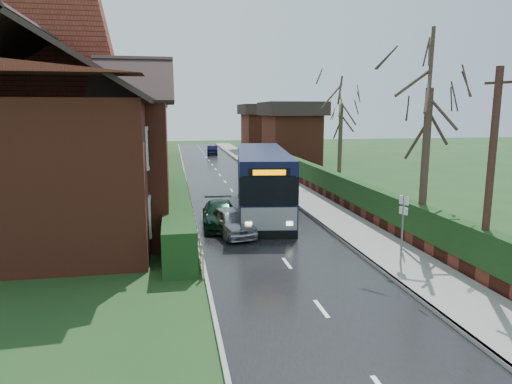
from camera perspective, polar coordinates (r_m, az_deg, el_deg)
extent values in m
plane|color=#25421C|center=(18.95, 2.39, -7.01)|extent=(140.00, 140.00, 0.00)
cube|color=black|center=(28.49, -2.04, -1.16)|extent=(6.00, 100.00, 0.02)
cube|color=slate|center=(29.39, 6.18, -0.75)|extent=(2.50, 100.00, 0.14)
cube|color=gray|center=(29.07, 3.91, -0.83)|extent=(0.12, 100.00, 0.14)
cube|color=gray|center=(28.22, -8.18, -1.29)|extent=(0.12, 100.00, 0.10)
cube|color=#133313|center=(23.15, -9.84, -1.94)|extent=(1.20, 16.00, 1.60)
cube|color=maroon|center=(29.82, 9.05, -0.21)|extent=(0.30, 50.00, 0.60)
cube|color=#133313|center=(29.67, 9.10, 1.50)|extent=(0.60, 50.00, 1.20)
cube|color=maroon|center=(23.34, -22.64, 3.00)|extent=(8.00, 14.00, 6.00)
cube|color=maroon|center=(19.88, -14.54, 2.34)|extent=(2.50, 4.00, 6.00)
cube|color=brown|center=(27.19, -19.58, 17.21)|extent=(0.90, 1.40, 2.20)
cube|color=silver|center=(18.12, -13.05, -2.82)|extent=(0.08, 1.20, 1.60)
cube|color=black|center=(18.12, -12.95, -2.82)|extent=(0.03, 0.95, 1.35)
cube|color=silver|center=(17.73, -13.38, 5.39)|extent=(0.08, 1.20, 1.60)
cube|color=black|center=(17.73, -13.29, 5.40)|extent=(0.03, 0.95, 1.35)
cube|color=silver|center=(22.04, -12.60, -0.53)|extent=(0.08, 1.20, 1.60)
cube|color=black|center=(22.03, -12.52, -0.53)|extent=(0.03, 0.95, 1.35)
cube|color=silver|center=(21.72, -12.86, 6.23)|extent=(0.08, 1.20, 1.60)
cube|color=black|center=(21.72, -12.78, 6.23)|extent=(0.03, 0.95, 1.35)
cube|color=silver|center=(25.98, -12.28, 1.07)|extent=(0.08, 1.20, 1.60)
cube|color=black|center=(25.98, -12.22, 1.08)|extent=(0.03, 0.95, 1.35)
cube|color=silver|center=(25.71, -12.50, 6.81)|extent=(0.08, 1.20, 1.60)
cube|color=black|center=(25.71, -12.43, 6.81)|extent=(0.03, 0.95, 1.35)
cube|color=silver|center=(28.45, -12.13, 1.85)|extent=(0.08, 1.20, 1.60)
cube|color=black|center=(28.45, -12.07, 1.85)|extent=(0.03, 0.95, 1.35)
cube|color=silver|center=(28.20, -12.33, 7.08)|extent=(0.08, 1.20, 1.60)
cube|color=black|center=(28.20, -12.27, 7.09)|extent=(0.03, 0.95, 1.35)
cube|color=black|center=(25.42, 0.75, -0.39)|extent=(4.10, 11.53, 1.17)
cube|color=black|center=(25.23, 0.76, 2.29)|extent=(4.12, 11.53, 1.23)
cube|color=black|center=(25.12, 0.76, 4.45)|extent=(4.10, 11.53, 0.68)
cube|color=black|center=(25.57, 0.75, -2.07)|extent=(4.10, 11.53, 0.36)
cube|color=gray|center=(19.97, 1.64, -3.36)|extent=(2.46, 0.46, 1.03)
cube|color=black|center=(19.69, 1.66, 0.10)|extent=(2.30, 0.40, 1.33)
cube|color=black|center=(19.56, 1.68, 2.47)|extent=(1.79, 0.33, 0.36)
cube|color=#FF8C00|center=(19.52, 1.68, 2.45)|extent=(1.40, 0.23, 0.23)
cube|color=black|center=(20.13, 1.63, -5.30)|extent=(2.51, 0.49, 0.31)
cube|color=#FFF2CC|center=(19.91, -0.94, -4.01)|extent=(0.29, 0.09, 0.18)
cube|color=#FFF2CC|center=(20.04, 4.22, -3.94)|extent=(0.29, 0.09, 0.18)
cylinder|color=black|center=(21.95, -1.76, -3.28)|extent=(0.42, 1.02, 0.98)
cylinder|color=black|center=(22.09, 4.28, -3.22)|extent=(0.42, 1.02, 0.98)
cylinder|color=black|center=(29.02, -1.93, 0.02)|extent=(0.42, 1.02, 0.98)
cylinder|color=black|center=(29.13, 2.63, 0.05)|extent=(0.42, 1.02, 0.98)
imported|color=#A9A8AD|center=(20.79, -3.09, -3.70)|extent=(2.17, 3.84, 1.23)
imported|color=black|center=(22.32, -4.52, -2.80)|extent=(1.87, 4.20, 1.20)
imported|color=black|center=(59.13, -5.45, 5.23)|extent=(1.65, 3.77, 1.20)
cylinder|color=slate|center=(17.24, 17.81, -4.69)|extent=(0.08, 0.08, 2.63)
cube|color=white|center=(17.00, 18.02, -1.01)|extent=(0.18, 0.39, 0.30)
cube|color=white|center=(17.07, 17.95, -2.25)|extent=(0.16, 0.35, 0.26)
cylinder|color=black|center=(16.16, 27.21, 1.46)|extent=(0.24, 0.24, 6.91)
cube|color=black|center=(16.04, 28.08, 11.97)|extent=(0.38, 0.86, 0.08)
cylinder|color=#35261F|center=(19.71, 20.33, 2.66)|extent=(0.31, 0.31, 6.47)
cylinder|color=#392D21|center=(36.77, 10.47, 5.98)|extent=(0.33, 0.33, 6.07)
cylinder|color=#3D3024|center=(30.34, -25.31, 5.40)|extent=(0.33, 0.33, 7.18)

